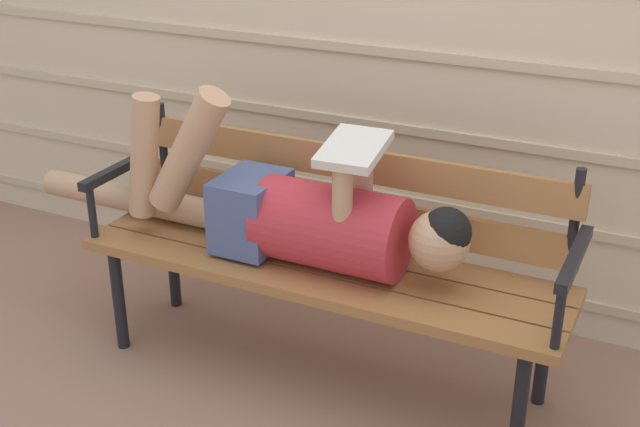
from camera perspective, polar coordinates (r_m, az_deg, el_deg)
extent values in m
plane|color=#936B56|center=(2.94, -0.53, -11.47)|extent=(12.00, 12.00, 0.00)
cube|color=beige|center=(3.11, 5.56, 13.68)|extent=(5.12, 0.06, 2.30)
cube|color=#C1AD8E|center=(3.41, 4.67, -3.29)|extent=(5.12, 0.02, 0.04)
cube|color=#C1AD8E|center=(3.29, 4.84, 1.16)|extent=(5.12, 0.02, 0.04)
cube|color=#C1AD8E|center=(3.19, 5.02, 5.93)|extent=(5.12, 0.02, 0.04)
cube|color=#C1AD8E|center=(3.11, 5.21, 10.97)|extent=(5.12, 0.02, 0.04)
cube|color=#9E6638|center=(2.65, -1.37, -5.06)|extent=(1.66, 0.14, 0.04)
cube|color=#9E6638|center=(2.77, 0.00, -3.74)|extent=(1.66, 0.14, 0.04)
cube|color=#9E6638|center=(2.88, 1.26, -2.52)|extent=(1.66, 0.14, 0.04)
cube|color=#9E6638|center=(2.88, 1.83, 0.23)|extent=(1.59, 0.05, 0.11)
cube|color=#9E6638|center=(2.82, 1.88, 3.54)|extent=(1.59, 0.05, 0.11)
cylinder|color=black|center=(3.21, -10.69, 4.10)|extent=(0.03, 0.03, 0.39)
cylinder|color=black|center=(2.66, 17.03, -0.96)|extent=(0.03, 0.03, 0.39)
cylinder|color=black|center=(3.10, -13.67, -5.75)|extent=(0.04, 0.04, 0.40)
cylinder|color=black|center=(2.56, 13.53, -12.97)|extent=(0.04, 0.04, 0.40)
cylinder|color=black|center=(3.34, -10.08, -3.19)|extent=(0.04, 0.04, 0.40)
cylinder|color=black|center=(2.83, 15.15, -9.11)|extent=(0.04, 0.04, 0.40)
cube|color=black|center=(3.08, -13.61, 3.03)|extent=(0.04, 0.41, 0.03)
cylinder|color=black|center=(3.00, -15.41, 0.18)|extent=(0.03, 0.03, 0.20)
cube|color=black|center=(2.46, 17.12, -2.95)|extent=(0.04, 0.41, 0.03)
cylinder|color=black|center=(2.36, 16.09, -6.82)|extent=(0.03, 0.03, 0.20)
cylinder|color=#B72D38|center=(2.68, 0.81, -0.97)|extent=(0.48, 0.28, 0.28)
cube|color=#475684|center=(2.81, -4.76, 0.18)|extent=(0.20, 0.26, 0.25)
sphere|color=tan|center=(2.55, 8.19, -1.87)|extent=(0.19, 0.19, 0.19)
sphere|color=black|center=(2.53, 8.67, -1.28)|extent=(0.16, 0.16, 0.16)
cylinder|color=tan|center=(2.79, -9.04, 4.27)|extent=(0.33, 0.11, 0.46)
cylinder|color=tan|center=(2.91, -11.98, 3.86)|extent=(0.15, 0.09, 0.45)
cylinder|color=tan|center=(3.16, -12.20, 0.85)|extent=(0.86, 0.10, 0.10)
cylinder|color=tan|center=(2.53, 1.55, 0.76)|extent=(0.06, 0.06, 0.27)
cylinder|color=tan|center=(2.67, 2.97, 2.00)|extent=(0.06, 0.06, 0.27)
cube|color=silver|center=(2.54, 2.33, 4.48)|extent=(0.20, 0.26, 0.07)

